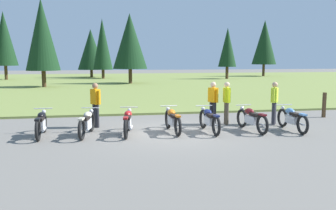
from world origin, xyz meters
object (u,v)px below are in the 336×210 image
motorcycle_orange (173,120)px  rider_with_back_turned (213,100)px  rider_in_hivis_vest (96,102)px  rider_checking_bike (274,100)px  motorcycle_cream (87,123)px  motorcycle_red (128,122)px  trail_marker_post (324,105)px  motorcycle_black (41,123)px  motorcycle_maroon (251,119)px  motorcycle_navy (209,120)px  rider_near_row_end (227,100)px  motorcycle_sky_blue (292,118)px

motorcycle_orange → rider_with_back_turned: size_ratio=1.26×
rider_in_hivis_vest → rider_checking_bike: bearing=-5.3°
motorcycle_cream → rider_with_back_turned: size_ratio=1.25×
motorcycle_red → motorcycle_orange: size_ratio=0.99×
rider_in_hivis_vest → motorcycle_orange: bearing=-28.0°
trail_marker_post → motorcycle_black: bearing=-170.9°
motorcycle_black → motorcycle_orange: size_ratio=1.00×
trail_marker_post → motorcycle_red: bearing=-166.7°
motorcycle_maroon → rider_in_hivis_vest: rider_in_hivis_vest is taller
motorcycle_orange → motorcycle_navy: (1.28, -0.18, 0.00)m
rider_checking_bike → motorcycle_navy: bearing=-161.9°
motorcycle_black → trail_marker_post: (11.56, 1.86, 0.11)m
rider_checking_bike → rider_in_hivis_vest: (-6.85, 0.64, 0.00)m
motorcycle_cream → rider_in_hivis_vest: bearing=79.4°
motorcycle_navy → rider_checking_bike: size_ratio=1.26×
motorcycle_black → rider_in_hivis_vest: (1.75, 1.31, 0.51)m
motorcycle_maroon → rider_near_row_end: rider_near_row_end is taller
motorcycle_sky_blue → rider_with_back_turned: rider_with_back_turned is taller
motorcycle_maroon → rider_checking_bike: size_ratio=1.26×
motorcycle_cream → trail_marker_post: (10.08, 1.99, 0.11)m
motorcycle_orange → rider_in_hivis_vest: rider_in_hivis_vest is taller
motorcycle_red → motorcycle_sky_blue: (5.83, -0.38, 0.00)m
motorcycle_orange → motorcycle_maroon: same height
motorcycle_maroon → rider_near_row_end: size_ratio=1.26×
rider_checking_bike → motorcycle_black: bearing=-175.6°
motorcycle_cream → rider_in_hivis_vest: size_ratio=1.25×
motorcycle_sky_blue → motorcycle_red: bearing=176.3°
motorcycle_maroon → trail_marker_post: trail_marker_post is taller
motorcycle_sky_blue → rider_checking_bike: rider_checking_bike is taller
trail_marker_post → rider_near_row_end: bearing=-169.8°
motorcycle_black → rider_with_back_turned: rider_with_back_turned is taller
motorcycle_red → trail_marker_post: trail_marker_post is taller
rider_with_back_turned → rider_in_hivis_vest: (-4.51, 0.16, 0.00)m
rider_near_row_end → rider_in_hivis_vest: size_ratio=1.00×
motorcycle_navy → motorcycle_sky_blue: size_ratio=1.00×
motorcycle_red → motorcycle_maroon: (4.38, -0.16, 0.00)m
rider_near_row_end → rider_with_back_turned: bearing=163.7°
rider_with_back_turned → rider_in_hivis_vest: 4.51m
motorcycle_cream → motorcycle_navy: size_ratio=0.99×
motorcycle_red → motorcycle_sky_blue: same height
motorcycle_orange → rider_checking_bike: (4.19, 0.77, 0.51)m
rider_with_back_turned → motorcycle_cream: bearing=-165.0°
trail_marker_post → motorcycle_navy: bearing=-160.0°
rider_near_row_end → rider_with_back_turned: (-0.51, 0.15, 0.00)m
motorcycle_black → rider_near_row_end: (6.77, 1.00, 0.51)m
rider_checking_bike → motorcycle_cream: bearing=-173.6°
motorcycle_black → rider_checking_bike: bearing=4.4°
rider_near_row_end → rider_checking_bike: size_ratio=1.00×
motorcycle_black → rider_in_hivis_vest: rider_in_hivis_vest is taller
motorcycle_black → rider_near_row_end: 6.86m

